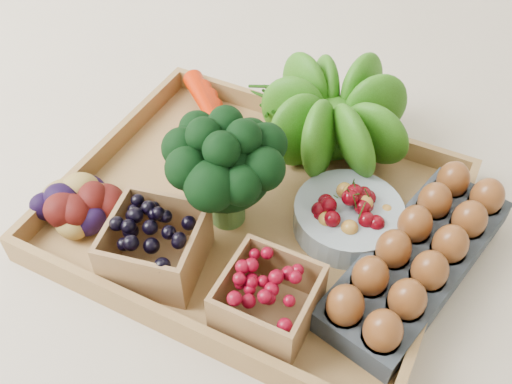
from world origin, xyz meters
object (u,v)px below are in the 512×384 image
at_px(tray, 256,216).
at_px(broccoli, 226,186).
at_px(egg_carton, 417,262).
at_px(cherry_bowl, 348,217).

distance_m(tray, broccoli, 0.08).
bearing_deg(broccoli, egg_carton, 6.33).
bearing_deg(egg_carton, broccoli, -160.18).
bearing_deg(cherry_bowl, tray, -164.68).
bearing_deg(cherry_bowl, egg_carton, -16.15).
distance_m(broccoli, egg_carton, 0.28).
height_order(tray, egg_carton, egg_carton).
bearing_deg(broccoli, cherry_bowl, 20.88).
relative_size(tray, cherry_bowl, 3.53).
relative_size(broccoli, cherry_bowl, 1.08).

